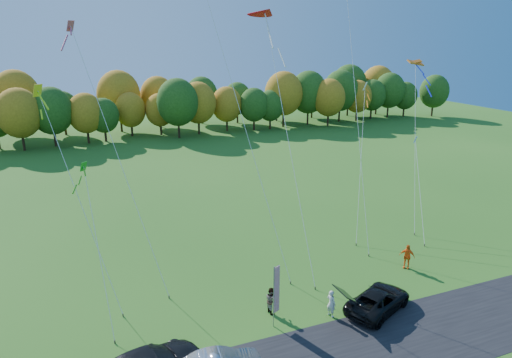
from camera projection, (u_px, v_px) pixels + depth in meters
name	position (u px, v px, depth m)	size (l,w,h in m)	color
ground	(294.00, 319.00, 27.07)	(160.00, 160.00, 0.00)	#275B18
tree_line	(146.00, 137.00, 75.76)	(116.00, 12.00, 10.00)	#1E4711
black_suv	(378.00, 300.00, 27.82)	(2.25, 4.89, 1.36)	black
person_tailgate_a	(331.00, 303.00, 27.16)	(0.62, 0.41, 1.71)	beige
person_tailgate_b	(271.00, 300.00, 27.55)	(0.80, 0.63, 1.65)	gray
person_east	(407.00, 256.00, 32.82)	(1.08, 0.45, 1.84)	orange
feather_flag	(276.00, 289.00, 25.85)	(0.47, 0.27, 3.85)	#999999
kite_delta_blue	(231.00, 82.00, 30.21)	(6.32, 10.28, 27.35)	#4C3F33
kite_parafoil_orange	(356.00, 96.00, 37.02)	(5.42, 11.96, 23.28)	#4C3F33
kite_delta_red	(284.00, 110.00, 32.11)	(2.52, 10.54, 19.15)	#4C3F33
kite_parafoil_rainbow	(415.00, 143.00, 40.61)	(6.43, 8.08, 14.34)	#4C3F33
kite_diamond_yellow	(80.00, 203.00, 26.98)	(3.86, 5.60, 13.76)	#4C3F33
kite_diamond_green	(98.00, 246.00, 26.16)	(1.03, 6.35, 9.18)	#4C3F33
kite_diamond_white	(361.00, 160.00, 38.99)	(5.64, 8.01, 12.47)	#4C3F33
kite_diamond_pink	(120.00, 161.00, 29.03)	(4.55, 7.40, 17.37)	#4C3F33
kite_diamond_blue_low	(420.00, 190.00, 38.27)	(3.33, 6.00, 7.96)	#4C3F33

